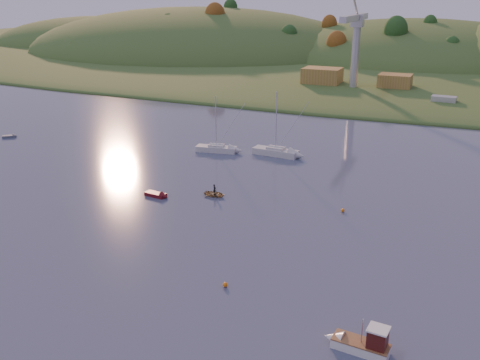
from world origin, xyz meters
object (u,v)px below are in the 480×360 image
at_px(sailboat_near, 216,148).
at_px(sailboat_far, 276,151).
at_px(canoe, 215,194).
at_px(grey_dinghy, 12,136).
at_px(red_tender, 160,195).
at_px(fishing_boat, 357,342).

height_order(sailboat_near, sailboat_far, sailboat_far).
height_order(canoe, grey_dinghy, grey_dinghy).
relative_size(red_tender, grey_dinghy, 1.35).
distance_m(fishing_boat, grey_dinghy, 89.98).
distance_m(canoe, grey_dinghy, 55.06).
xyz_separation_m(sailboat_near, grey_dinghy, (-43.50, -7.34, -0.47)).
xyz_separation_m(sailboat_far, red_tender, (-8.33, -26.88, -0.48)).
height_order(fishing_boat, sailboat_near, sailboat_near).
distance_m(sailboat_near, sailboat_far, 11.24).
xyz_separation_m(fishing_boat, sailboat_near, (-36.53, 48.47, -0.09)).
bearing_deg(red_tender, canoe, 34.51).
distance_m(sailboat_far, grey_dinghy, 55.35).
height_order(sailboat_near, grey_dinghy, sailboat_near).
relative_size(sailboat_far, canoe, 3.66).
bearing_deg(red_tender, fishing_boat, -27.59).
distance_m(sailboat_near, red_tender, 24.74).
bearing_deg(canoe, sailboat_near, 25.74).
height_order(sailboat_far, grey_dinghy, sailboat_far).
bearing_deg(canoe, grey_dinghy, 76.24).
xyz_separation_m(fishing_boat, sailboat_far, (-25.53, 50.76, -0.03)).
relative_size(sailboat_near, canoe, 3.28).
distance_m(fishing_boat, sailboat_far, 56.82).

